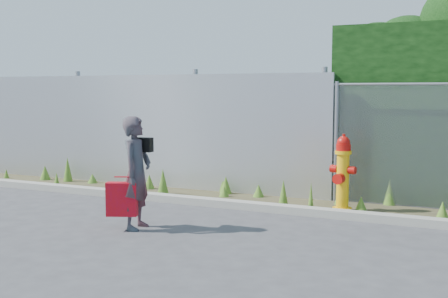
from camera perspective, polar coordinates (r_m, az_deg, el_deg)
ground at (r=7.44m, az=-2.48°, el=-8.81°), size 80.00×80.00×0.00m
curb at (r=9.02m, az=2.82°, el=-5.80°), size 16.00×0.22×0.12m
weed_strip at (r=9.73m, az=3.16°, el=-4.65°), size 16.00×1.35×0.52m
corrugated_fence at (r=11.48m, az=-10.01°, el=1.91°), size 8.50×0.21×2.30m
fire_hydrant at (r=8.96m, az=11.97°, el=-2.53°), size 0.41×0.37×1.22m
woman at (r=7.76m, az=-8.88°, el=-2.42°), size 0.44×0.61×1.55m
red_tote_bag at (r=7.73m, az=-10.33°, el=-5.03°), size 0.41×0.15×0.54m
black_shoulder_bag at (r=7.81m, az=-8.20°, el=0.44°), size 0.26×0.11×0.20m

